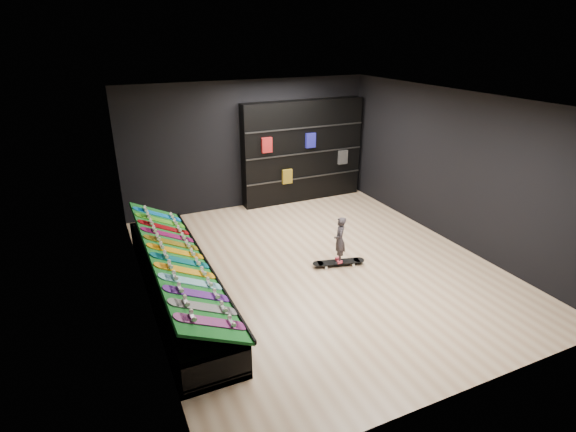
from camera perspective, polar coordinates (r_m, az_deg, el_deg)
name	(u,v)px	position (r m, az deg, el deg)	size (l,w,h in m)	color
floor	(317,265)	(8.36, 3.71, -6.28)	(6.00, 7.00, 0.01)	beige
ceiling	(322,100)	(7.40, 4.31, 14.53)	(6.00, 7.00, 0.01)	white
wall_back	(250,145)	(10.83, -4.91, 8.98)	(6.00, 0.02, 3.00)	black
wall_front	(475,286)	(5.23, 22.62, -8.21)	(6.00, 0.02, 3.00)	black
wall_left	(139,216)	(6.92, -18.45, -0.04)	(0.02, 7.00, 3.00)	black
wall_right	(453,168)	(9.50, 20.22, 5.73)	(0.02, 7.00, 3.00)	black
display_rack	(177,284)	(7.52, -13.87, -8.33)	(0.90, 4.50, 0.50)	black
turf_ramp	(178,257)	(7.30, -13.82, -5.14)	(1.00, 4.50, 0.04)	#0D5819
back_shelving	(303,151)	(11.23, 1.86, 8.20)	(3.11, 0.36, 2.49)	black
floor_skateboard	(339,263)	(8.37, 6.44, -6.01)	(0.98, 0.22, 0.09)	black
child	(339,249)	(8.23, 6.53, -4.12)	(0.20, 0.14, 0.52)	black
display_board_0	(211,322)	(5.69, -9.73, -13.10)	(0.98, 0.22, 0.09)	#2626BF
display_board_1	(204,307)	(5.97, -10.64, -11.29)	(0.98, 0.22, 0.09)	black
display_board_2	(197,294)	(6.25, -11.45, -9.65)	(0.98, 0.22, 0.09)	purple
display_board_3	(191,282)	(6.54, -12.18, -8.15)	(0.98, 0.22, 0.09)	#0CB2E5
display_board_4	(186,271)	(6.84, -12.85, -6.78)	(0.98, 0.22, 0.09)	orange
display_board_5	(181,261)	(7.14, -13.45, -5.52)	(0.98, 0.22, 0.09)	#0C8C99
display_board_6	(176,251)	(7.44, -14.01, -4.37)	(0.98, 0.22, 0.09)	yellow
display_board_7	(172,243)	(7.75, -14.52, -3.30)	(0.98, 0.22, 0.09)	yellow
display_board_8	(168,235)	(8.06, -14.99, -2.32)	(0.98, 0.22, 0.09)	#E5198C
display_board_9	(164,227)	(8.38, -15.42, -1.41)	(0.98, 0.22, 0.09)	red
display_board_10	(161,221)	(8.69, -15.82, -0.56)	(0.98, 0.22, 0.09)	green
display_board_11	(158,214)	(9.01, -16.20, 0.22)	(0.98, 0.22, 0.09)	blue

